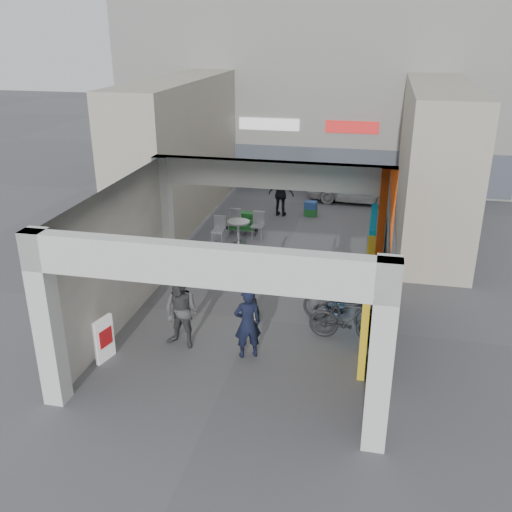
% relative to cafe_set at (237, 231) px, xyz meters
% --- Properties ---
extents(ground, '(90.00, 90.00, 0.00)m').
position_rel_cafe_set_xyz_m(ground, '(1.75, -5.26, -0.33)').
color(ground, '#525357').
rests_on(ground, ground).
extents(arcade_canopy, '(6.40, 6.45, 6.40)m').
position_rel_cafe_set_xyz_m(arcade_canopy, '(2.29, -6.08, 1.97)').
color(arcade_canopy, silver).
rests_on(arcade_canopy, ground).
extents(far_building, '(18.00, 4.08, 8.00)m').
position_rel_cafe_set_xyz_m(far_building, '(1.75, 8.73, 3.66)').
color(far_building, white).
rests_on(far_building, ground).
extents(plaza_bldg_left, '(2.00, 9.00, 5.00)m').
position_rel_cafe_set_xyz_m(plaza_bldg_left, '(-2.75, 2.24, 2.17)').
color(plaza_bldg_left, '#A39D87').
rests_on(plaza_bldg_left, ground).
extents(plaza_bldg_right, '(2.00, 9.00, 5.00)m').
position_rel_cafe_set_xyz_m(plaza_bldg_right, '(6.25, 2.24, 2.17)').
color(plaza_bldg_right, '#A39D87').
rests_on(plaza_bldg_right, ground).
extents(bollard_left, '(0.09, 0.09, 0.87)m').
position_rel_cafe_set_xyz_m(bollard_left, '(0.27, -3.01, 0.10)').
color(bollard_left, gray).
rests_on(bollard_left, ground).
extents(bollard_center, '(0.09, 0.09, 0.94)m').
position_rel_cafe_set_xyz_m(bollard_center, '(1.61, -2.99, 0.14)').
color(bollard_center, gray).
rests_on(bollard_center, ground).
extents(bollard_right, '(0.09, 0.09, 0.99)m').
position_rel_cafe_set_xyz_m(bollard_right, '(3.28, -2.98, 0.16)').
color(bollard_right, gray).
rests_on(bollard_right, ground).
extents(advert_board_near, '(0.22, 0.55, 1.00)m').
position_rel_cafe_set_xyz_m(advert_board_near, '(-0.99, -7.74, 0.17)').
color(advert_board_near, white).
rests_on(advert_board_near, ground).
extents(advert_board_far, '(0.20, 0.55, 1.00)m').
position_rel_cafe_set_xyz_m(advert_board_far, '(-0.99, -3.55, 0.17)').
color(advert_board_far, white).
rests_on(advert_board_far, ground).
extents(cafe_set, '(1.56, 1.26, 0.95)m').
position_rel_cafe_set_xyz_m(cafe_set, '(0.00, 0.00, 0.00)').
color(cafe_set, '#ABABB0').
rests_on(cafe_set, ground).
extents(produce_stand, '(1.08, 0.59, 0.71)m').
position_rel_cafe_set_xyz_m(produce_stand, '(0.03, 0.75, -0.05)').
color(produce_stand, black).
rests_on(produce_stand, ground).
extents(crate_stack, '(0.48, 0.39, 0.56)m').
position_rel_cafe_set_xyz_m(crate_stack, '(2.07, 3.17, -0.05)').
color(crate_stack, '#19591C').
rests_on(crate_stack, ground).
extents(border_collie, '(0.21, 0.42, 0.58)m').
position_rel_cafe_set_xyz_m(border_collie, '(1.73, -5.20, -0.11)').
color(border_collie, black).
rests_on(border_collie, ground).
extents(man_with_dog, '(0.70, 0.61, 1.63)m').
position_rel_cafe_set_xyz_m(man_with_dog, '(1.98, -6.94, 0.48)').
color(man_with_dog, black).
rests_on(man_with_dog, ground).
extents(man_back_turned, '(0.97, 0.83, 1.73)m').
position_rel_cafe_set_xyz_m(man_back_turned, '(0.45, -6.85, 0.53)').
color(man_back_turned, '#424244').
rests_on(man_back_turned, ground).
extents(man_elderly, '(0.91, 0.74, 1.61)m').
position_rel_cafe_set_xyz_m(man_elderly, '(3.63, -4.39, 0.47)').
color(man_elderly, '#597BAE').
rests_on(man_elderly, ground).
extents(man_crates, '(1.02, 0.52, 1.67)m').
position_rel_cafe_set_xyz_m(man_crates, '(0.97, 2.95, 0.50)').
color(man_crates, black).
rests_on(man_crates, ground).
extents(bicycle_front, '(2.14, 1.32, 1.06)m').
position_rel_cafe_set_xyz_m(bicycle_front, '(3.87, -5.20, 0.20)').
color(bicycle_front, black).
rests_on(bicycle_front, ground).
extents(bicycle_rear, '(1.76, 0.54, 1.05)m').
position_rel_cafe_set_xyz_m(bicycle_rear, '(4.05, -5.77, 0.19)').
color(bicycle_rear, black).
rests_on(bicycle_rear, ground).
extents(white_van, '(3.86, 1.75, 1.29)m').
position_rel_cafe_set_xyz_m(white_van, '(3.61, 5.41, 0.31)').
color(white_van, silver).
rests_on(white_van, ground).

